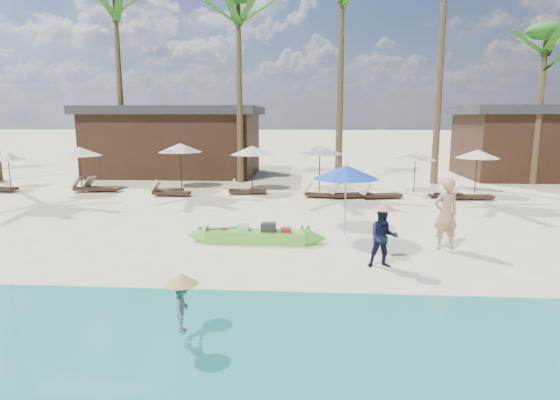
{
  "coord_description": "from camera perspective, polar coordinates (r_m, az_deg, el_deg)",
  "views": [
    {
      "loc": [
        0.69,
        -11.9,
        3.67
      ],
      "look_at": [
        -0.27,
        2.0,
        1.18
      ],
      "focal_mm": 30.0,
      "sensor_mm": 36.0,
      "label": 1
    }
  ],
  "objects": [
    {
      "name": "palm_3",
      "position": [
        26.93,
        -5.09,
        20.59
      ],
      "size": [
        2.08,
        2.08,
        10.52
      ],
      "color": "brown",
      "rests_on": "ground"
    },
    {
      "name": "vendor_yellow",
      "position": [
        7.97,
        -11.8,
        -12.58
      ],
      "size": [
        0.4,
        0.61,
        0.88
      ],
      "primitive_type": "imported",
      "rotation": [
        0.0,
        0.0,
        1.69
      ],
      "color": "gray",
      "rests_on": "ground"
    },
    {
      "name": "lounger_6_right",
      "position": [
        21.48,
        8.35,
        0.79
      ],
      "size": [
        2.05,
        1.09,
        0.67
      ],
      "rotation": [
        0.0,
        0.0,
        0.26
      ],
      "color": "#352116",
      "rests_on": "ground"
    },
    {
      "name": "pavilion_east",
      "position": [
        32.3,
        28.46,
        6.31
      ],
      "size": [
        8.8,
        6.6,
        4.3
      ],
      "color": "#352116",
      "rests_on": "ground"
    },
    {
      "name": "lounger_8_left",
      "position": [
        22.53,
        22.09,
        0.56
      ],
      "size": [
        1.9,
        0.69,
        0.64
      ],
      "rotation": [
        0.0,
        0.0,
        0.06
      ],
      "color": "#352116",
      "rests_on": "ground"
    },
    {
      "name": "tourist",
      "position": [
        13.78,
        19.55,
        -1.64
      ],
      "size": [
        0.83,
        0.65,
        2.0
      ],
      "primitive_type": "imported",
      "rotation": [
        0.0,
        0.0,
        3.41
      ],
      "color": "tan",
      "rests_on": "ground"
    },
    {
      "name": "wet_sand_strip",
      "position": [
        7.84,
        -1.64,
        -17.76
      ],
      "size": [
        240.0,
        4.5,
        0.01
      ],
      "primitive_type": "cube",
      "color": "tan",
      "rests_on": "ground"
    },
    {
      "name": "lounger_3_left",
      "position": [
        24.9,
        -20.96,
        1.49
      ],
      "size": [
        1.98,
        0.93,
        0.65
      ],
      "rotation": [
        0.0,
        0.0,
        -0.19
      ],
      "color": "#352116",
      "rests_on": "ground"
    },
    {
      "name": "palm_4",
      "position": [
        26.59,
        7.58,
        22.61
      ],
      "size": [
        2.08,
        2.08,
        11.7
      ],
      "color": "brown",
      "rests_on": "ground"
    },
    {
      "name": "lounger_5_left",
      "position": [
        22.46,
        -4.33,
        1.25
      ],
      "size": [
        1.92,
        0.71,
        0.64
      ],
      "rotation": [
        0.0,
        0.0,
        0.07
      ],
      "color": "#352116",
      "rests_on": "ground"
    },
    {
      "name": "lounger_6_left",
      "position": [
        21.48,
        4.93,
        0.78
      ],
      "size": [
        1.78,
        0.83,
        0.58
      ],
      "rotation": [
        0.0,
        0.0,
        -0.18
      ],
      "color": "#352116",
      "rests_on": "ground"
    },
    {
      "name": "resort_parasol_8",
      "position": [
        24.39,
        22.93,
        5.19
      ],
      "size": [
        2.05,
        2.05,
        2.11
      ],
      "color": "#352116",
      "rests_on": "ground"
    },
    {
      "name": "resort_parasol_2",
      "position": [
        27.75,
        -30.26,
        4.6
      ],
      "size": [
        1.79,
        1.79,
        1.84
      ],
      "color": "#352116",
      "rests_on": "ground"
    },
    {
      "name": "resort_parasol_4",
      "position": [
        24.61,
        -12.08,
        6.24
      ],
      "size": [
        2.25,
        2.25,
        2.32
      ],
      "color": "#352116",
      "rests_on": "ground"
    },
    {
      "name": "resort_parasol_7",
      "position": [
        23.46,
        16.19,
        5.19
      ],
      "size": [
        1.95,
        1.95,
        2.01
      ],
      "color": "#352116",
      "rests_on": "ground"
    },
    {
      "name": "lounger_4_left",
      "position": [
        23.44,
        -13.84,
        1.3
      ],
      "size": [
        1.74,
        0.9,
        0.57
      ],
      "rotation": [
        0.0,
        0.0,
        0.24
      ],
      "color": "#352116",
      "rests_on": "ground"
    },
    {
      "name": "ground",
      "position": [
        12.47,
        0.6,
        -6.99
      ],
      "size": [
        240.0,
        240.0,
        0.0
      ],
      "primitive_type": "plane",
      "color": "#F4E6B4",
      "rests_on": "ground"
    },
    {
      "name": "green_canoe",
      "position": [
        13.83,
        -2.96,
        -4.4
      ],
      "size": [
        4.73,
        0.7,
        0.6
      ],
      "rotation": [
        0.0,
        0.0,
        -0.03
      ],
      "color": "#64CA3D",
      "rests_on": "ground"
    },
    {
      "name": "lounger_7_left",
      "position": [
        21.59,
        11.96,
        0.7
      ],
      "size": [
        1.97,
        1.02,
        0.64
      ],
      "rotation": [
        0.0,
        0.0,
        0.25
      ],
      "color": "#352116",
      "rests_on": "ground"
    },
    {
      "name": "resort_parasol_6",
      "position": [
        22.81,
        4.88,
        6.15
      ],
      "size": [
        2.26,
        2.26,
        2.33
      ],
      "color": "#352116",
      "rests_on": "ground"
    },
    {
      "name": "lounger_3_right",
      "position": [
        24.85,
        -22.05,
        1.41
      ],
      "size": [
        2.01,
        0.81,
        0.67
      ],
      "rotation": [
        0.0,
        0.0,
        0.11
      ],
      "color": "#352116",
      "rests_on": "ground"
    },
    {
      "name": "palm_6",
      "position": [
        29.27,
        29.61,
        15.49
      ],
      "size": [
        2.08,
        2.08,
        8.51
      ],
      "color": "brown",
      "rests_on": "ground"
    },
    {
      "name": "palm_2",
      "position": [
        29.7,
        -19.4,
        20.28
      ],
      "size": [
        2.08,
        2.08,
        11.33
      ],
      "color": "brown",
      "rests_on": "ground"
    },
    {
      "name": "resort_parasol_5",
      "position": [
        23.25,
        -3.44,
        6.06
      ],
      "size": [
        2.18,
        2.18,
        2.25
      ],
      "color": "#352116",
      "rests_on": "ground"
    },
    {
      "name": "vendor_green",
      "position": [
        11.76,
        12.48,
        -4.49
      ],
      "size": [
        0.76,
        0.61,
        1.51
      ],
      "primitive_type": "imported",
      "rotation": [
        0.0,
        0.0,
        0.06
      ],
      "color": "black",
      "rests_on": "ground"
    },
    {
      "name": "blue_umbrella",
      "position": [
        14.49,
        8.06,
        3.39
      ],
      "size": [
        2.05,
        2.05,
        2.21
      ],
      "color": "#99999E",
      "rests_on": "ground"
    },
    {
      "name": "resort_parasol_3",
      "position": [
        24.89,
        -23.28,
        5.47
      ],
      "size": [
        2.15,
        2.15,
        2.22
      ],
      "color": "#352116",
      "rests_on": "ground"
    },
    {
      "name": "pavilion_west",
      "position": [
        30.69,
        -12.61,
        7.13
      ],
      "size": [
        10.8,
        6.6,
        4.3
      ],
      "color": "#352116",
      "rests_on": "ground"
    },
    {
      "name": "lounger_4_right",
      "position": [
        22.47,
        -13.39,
        0.99
      ],
      "size": [
        1.86,
        0.67,
        0.62
      ],
      "rotation": [
        0.0,
        0.0,
        -0.06
      ],
      "color": "#352116",
      "rests_on": "ground"
    },
    {
      "name": "lounger_7_right",
      "position": [
        22.71,
        19.34,
        0.74
      ],
      "size": [
        1.72,
        0.85,
        0.56
      ],
      "rotation": [
        0.0,
        0.0,
        0.22
      ],
      "color": "#352116",
      "rests_on": "ground"
    }
  ]
}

